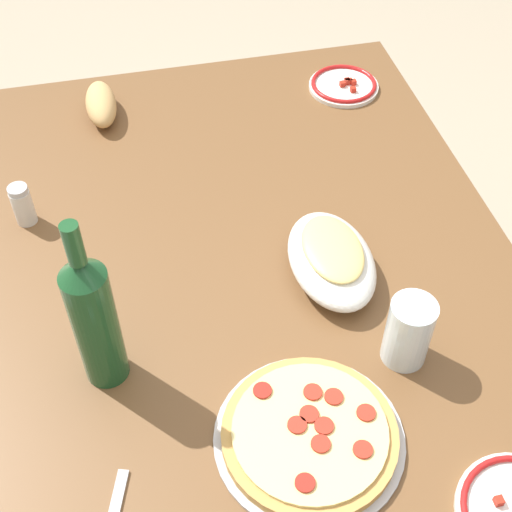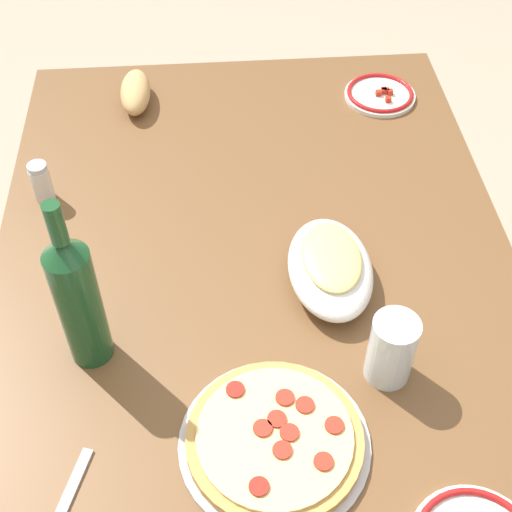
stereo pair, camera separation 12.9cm
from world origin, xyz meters
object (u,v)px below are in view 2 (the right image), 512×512
water_glass (391,349)px  baked_pasta_dish (330,266)px  wine_bottle (78,299)px  bread_loaf (135,92)px  dining_table (256,305)px  side_plate_near (380,94)px  spice_shaker (41,182)px  pepperoni_pizza (275,440)px

water_glass → baked_pasta_dish: bearing=-162.1°
wine_bottle → bread_loaf: bearing=176.0°
dining_table → baked_pasta_dish: 0.21m
wine_bottle → side_plate_near: (-0.68, 0.62, -0.13)m
dining_table → spice_shaker: 0.49m
dining_table → spice_shaker: spice_shaker is taller
water_glass → bread_loaf: water_glass is taller
wine_bottle → bread_loaf: size_ratio=2.08×
bread_loaf → spice_shaker: 0.36m
wine_bottle → baked_pasta_dish: bearing=106.5°
baked_pasta_dish → side_plate_near: bearing=159.9°
baked_pasta_dish → water_glass: (0.20, 0.06, 0.02)m
wine_bottle → side_plate_near: bearing=137.6°
bread_loaf → spice_shaker: size_ratio=1.86×
wine_bottle → spice_shaker: 0.42m
baked_pasta_dish → side_plate_near: 0.59m
bread_loaf → spice_shaker: (0.31, -0.17, 0.01)m
water_glass → side_plate_near: (-0.75, 0.14, -0.06)m
wine_bottle → spice_shaker: size_ratio=3.87×
wine_bottle → side_plate_near: wine_bottle is taller
dining_table → pepperoni_pizza: (0.36, -0.00, 0.13)m
wine_bottle → water_glass: size_ratio=2.62×
baked_pasta_dish → pepperoni_pizza: bearing=-22.3°
baked_pasta_dish → water_glass: 0.21m
dining_table → water_glass: size_ratio=10.73×
baked_pasta_dish → bread_loaf: 0.68m
wine_bottle → pepperoni_pizza: bearing=56.1°
wine_bottle → spice_shaker: bearing=-162.2°
pepperoni_pizza → bread_loaf: 0.92m
spice_shaker → side_plate_near: bearing=111.4°
pepperoni_pizza → water_glass: (-0.11, 0.19, 0.05)m
pepperoni_pizza → baked_pasta_dish: bearing=157.7°
dining_table → water_glass: water_glass is taller
dining_table → water_glass: 0.36m
dining_table → baked_pasta_dish: baked_pasta_dish is taller
spice_shaker → bread_loaf: bearing=151.0°
dining_table → spice_shaker: size_ratio=15.86×
baked_pasta_dish → spice_shaker: (-0.26, -0.54, 0.00)m
dining_table → side_plate_near: bearing=146.9°
water_glass → side_plate_near: bearing=169.6°
spice_shaker → wine_bottle: bearing=17.8°
pepperoni_pizza → side_plate_near: pepperoni_pizza is taller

